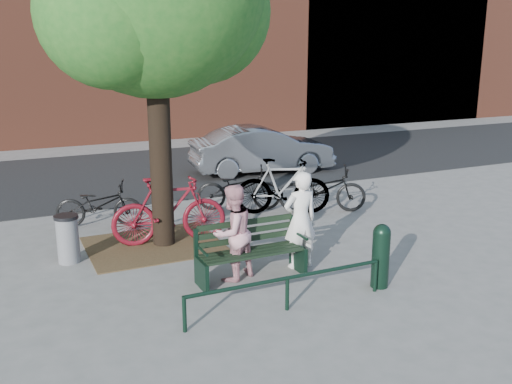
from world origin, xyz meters
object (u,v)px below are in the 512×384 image
bollard (381,254)px  litter_bin (68,239)px  park_bench (250,249)px  person_right (233,233)px  parked_car (262,150)px  person_left (300,220)px  bicycle_c (239,188)px

bollard → litter_bin: size_ratio=1.21×
park_bench → person_right: 0.39m
person_right → park_bench: bearing=142.3°
park_bench → parked_car: parked_car is taller
parked_car → person_left: bearing=165.1°
parked_car → bicycle_c: bearing=152.6°
person_right → bicycle_c: person_right is taller
person_left → bollard: bearing=120.3°
person_right → bicycle_c: 3.96m
park_bench → litter_bin: park_bench is taller
person_left → person_right: person_left is taller
person_right → bollard: bearing=125.0°
bollard → park_bench: bearing=145.2°
bicycle_c → bollard: bearing=-153.6°
litter_bin → person_right: bearing=-39.1°
person_right → parked_car: bearing=-141.2°
person_left → bollard: 1.45m
park_bench → litter_bin: size_ratio=2.08×
bollard → parked_car: 8.32m
bollard → parked_car: bearing=77.1°
person_left → person_right: bearing=0.1°
park_bench → bollard: (1.67, -1.16, 0.06)m
litter_bin → parked_car: (6.06, 5.03, 0.25)m
person_right → person_left: bearing=157.6°
park_bench → litter_bin: 3.18m
park_bench → bicycle_c: bicycle_c is taller
bicycle_c → litter_bin: bearing=137.1°
litter_bin → parked_car: size_ratio=0.20×
park_bench → litter_bin: (-2.53, 1.92, -0.06)m
person_left → person_right: size_ratio=1.07×
park_bench → parked_car: (3.53, 6.95, 0.20)m
person_right → bicycle_c: bearing=-137.1°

